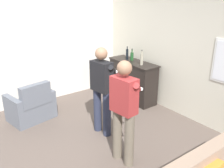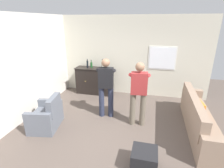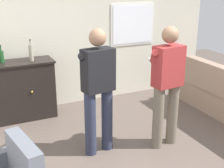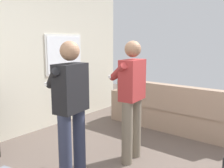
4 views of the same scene
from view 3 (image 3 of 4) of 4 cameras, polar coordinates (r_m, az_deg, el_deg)
name	(u,v)px [view 3 (image 3 of 4)]	position (r m, az deg, el deg)	size (l,w,h in m)	color
wall_back_with_window	(84,27)	(5.78, -5.19, 10.30)	(5.20, 0.15, 2.80)	beige
sideboard_cabinet	(13,91)	(5.35, -17.65, -1.30)	(1.36, 0.49, 0.98)	black
bottle_wine_green	(1,56)	(5.22, -19.58, 4.81)	(0.08, 0.08, 0.28)	#1E4C23
bottle_liquor_amber	(31,52)	(5.18, -14.59, 5.60)	(0.07, 0.07, 0.35)	gray
person_standing_left	(98,86)	(4.01, -2.61, -0.40)	(0.55, 0.50, 1.68)	#282D42
person_standing_right	(167,82)	(4.24, 9.99, 0.42)	(0.55, 0.50, 1.68)	#6B6051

